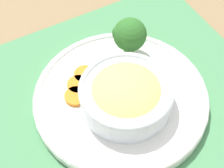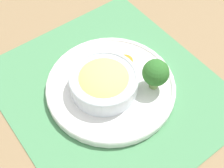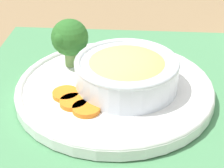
{
  "view_description": "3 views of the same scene",
  "coord_description": "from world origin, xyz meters",
  "views": [
    {
      "loc": [
        -0.17,
        -0.33,
        0.54
      ],
      "look_at": [
        -0.01,
        0.01,
        0.05
      ],
      "focal_mm": 60.0,
      "sensor_mm": 36.0,
      "label": 1
    },
    {
      "loc": [
        0.36,
        -0.22,
        0.6
      ],
      "look_at": [
        0.01,
        -0.0,
        0.03
      ],
      "focal_mm": 50.0,
      "sensor_mm": 36.0,
      "label": 2
    },
    {
      "loc": [
        -0.48,
        -0.07,
        0.32
      ],
      "look_at": [
        -0.02,
        0.0,
        0.03
      ],
      "focal_mm": 60.0,
      "sensor_mm": 36.0,
      "label": 3
    }
  ],
  "objects": [
    {
      "name": "ground_plane",
      "position": [
        0.0,
        0.0,
        0.0
      ],
      "size": [
        4.0,
        4.0,
        0.0
      ],
      "primitive_type": "plane",
      "color": "#8C704C"
    },
    {
      "name": "placemat",
      "position": [
        0.0,
        0.0,
        0.0
      ],
      "size": [
        0.55,
        0.51,
        0.0
      ],
      "color": "#4C8C59",
      "rests_on": "ground_plane"
    },
    {
      "name": "plate",
      "position": [
        0.0,
        0.0,
        0.02
      ],
      "size": [
        0.3,
        0.3,
        0.02
      ],
      "color": "white",
      "rests_on": "placemat"
    },
    {
      "name": "bowl",
      "position": [
        -0.0,
        -0.02,
        0.05
      ],
      "size": [
        0.16,
        0.16,
        0.06
      ],
      "color": "silver",
      "rests_on": "plate"
    },
    {
      "name": "broccoli_floret",
      "position": [
        0.05,
        0.08,
        0.07
      ],
      "size": [
        0.06,
        0.06,
        0.08
      ],
      "color": "#759E51",
      "rests_on": "plate"
    },
    {
      "name": "carrot_slice_near",
      "position": [
        -0.04,
        0.07,
        0.02
      ],
      "size": [
        0.04,
        0.04,
        0.01
      ],
      "color": "orange",
      "rests_on": "plate"
    },
    {
      "name": "carrot_slice_middle",
      "position": [
        -0.06,
        0.05,
        0.02
      ],
      "size": [
        0.04,
        0.04,
        0.01
      ],
      "color": "orange",
      "rests_on": "plate"
    },
    {
      "name": "carrot_slice_far",
      "position": [
        -0.07,
        0.03,
        0.02
      ],
      "size": [
        0.04,
        0.04,
        0.01
      ],
      "color": "orange",
      "rests_on": "plate"
    }
  ]
}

